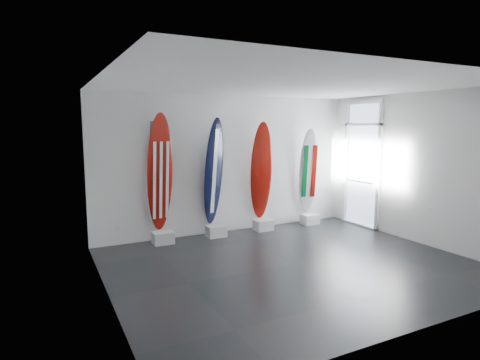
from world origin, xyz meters
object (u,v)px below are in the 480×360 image
surfboard_usa (160,173)px  surfboard_italy (308,171)px  surfboard_swiss (261,171)px  surfboard_navy (214,172)px

surfboard_usa → surfboard_italy: surfboard_usa is taller
surfboard_usa → surfboard_italy: size_ratio=1.15×
surfboard_swiss → surfboard_italy: bearing=11.1°
surfboard_navy → surfboard_swiss: surfboard_navy is taller
surfboard_swiss → surfboard_italy: size_ratio=1.07×
surfboard_usa → surfboard_swiss: surfboard_usa is taller
surfboard_usa → surfboard_navy: 1.16m
surfboard_navy → surfboard_italy: surfboard_navy is taller
surfboard_usa → surfboard_swiss: 2.31m
surfboard_usa → surfboard_swiss: size_ratio=1.07×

